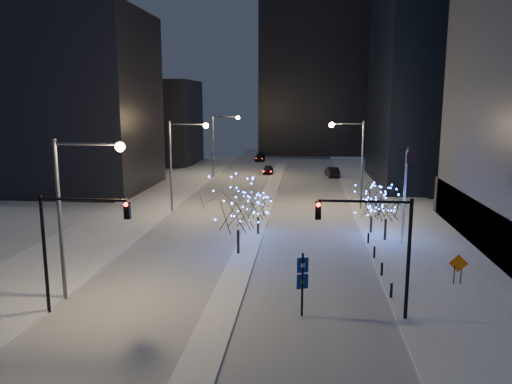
# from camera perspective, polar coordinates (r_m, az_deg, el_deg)

# --- Properties ---
(ground) EXTENTS (160.00, 160.00, 0.00)m
(ground) POSITION_cam_1_polar(r_m,az_deg,el_deg) (29.14, -4.36, -14.38)
(ground) COLOR white
(ground) RESTS_ON ground
(road) EXTENTS (20.00, 130.00, 0.02)m
(road) POSITION_cam_1_polar(r_m,az_deg,el_deg) (62.41, 1.28, -0.86)
(road) COLOR silver
(road) RESTS_ON ground
(median) EXTENTS (2.00, 80.00, 0.15)m
(median) POSITION_cam_1_polar(r_m,az_deg,el_deg) (57.52, 0.89, -1.76)
(median) COLOR white
(median) RESTS_ON ground
(east_sidewalk) EXTENTS (10.00, 90.00, 0.15)m
(east_sidewalk) POSITION_cam_1_polar(r_m,az_deg,el_deg) (48.67, 17.76, -4.53)
(east_sidewalk) COLOR white
(east_sidewalk) RESTS_ON ground
(west_sidewalk) EXTENTS (8.00, 90.00, 0.15)m
(west_sidewalk) POSITION_cam_1_polar(r_m,az_deg,el_deg) (51.17, -15.97, -3.71)
(west_sidewalk) COLOR white
(west_sidewalk) RESTS_ON ground
(filler_west_near) EXTENTS (22.00, 18.00, 24.00)m
(filler_west_near) POSITION_cam_1_polar(r_m,az_deg,el_deg) (73.72, -20.92, 9.58)
(filler_west_near) COLOR black
(filler_west_near) RESTS_ON ground
(filler_west_far) EXTENTS (18.00, 16.00, 16.00)m
(filler_west_far) POSITION_cam_1_polar(r_m,az_deg,el_deg) (100.93, -12.08, 7.80)
(filler_west_far) COLOR black
(filler_west_far) RESTS_ON ground
(horizon_block) EXTENTS (24.00, 14.00, 42.00)m
(horizon_block) POSITION_cam_1_polar(r_m,az_deg,el_deg) (118.36, 6.59, 14.61)
(horizon_block) COLOR black
(horizon_block) RESTS_ON ground
(street_lamp_w_near) EXTENTS (4.40, 0.56, 10.00)m
(street_lamp_w_near) POSITION_cam_1_polar(r_m,az_deg,el_deg) (31.73, -19.97, -0.58)
(street_lamp_w_near) COLOR #595E66
(street_lamp_w_near) RESTS_ON ground
(street_lamp_w_mid) EXTENTS (4.40, 0.56, 10.00)m
(street_lamp_w_mid) POSITION_cam_1_polar(r_m,az_deg,el_deg) (55.07, -8.70, 4.35)
(street_lamp_w_mid) COLOR #595E66
(street_lamp_w_mid) RESTS_ON ground
(street_lamp_w_far) EXTENTS (4.40, 0.56, 10.00)m
(street_lamp_w_far) POSITION_cam_1_polar(r_m,az_deg,el_deg) (79.43, -4.19, 6.27)
(street_lamp_w_far) COLOR #595E66
(street_lamp_w_far) RESTS_ON ground
(street_lamp_east) EXTENTS (3.90, 0.56, 10.00)m
(street_lamp_east) POSITION_cam_1_polar(r_m,az_deg,el_deg) (56.56, 11.17, 4.38)
(street_lamp_east) COLOR #595E66
(street_lamp_east) RESTS_ON ground
(traffic_signal_west) EXTENTS (5.26, 0.43, 7.00)m
(traffic_signal_west) POSITION_cam_1_polar(r_m,az_deg,el_deg) (30.13, -20.55, -4.57)
(traffic_signal_west) COLOR black
(traffic_signal_west) RESTS_ON ground
(traffic_signal_east) EXTENTS (5.26, 0.43, 7.00)m
(traffic_signal_east) POSITION_cam_1_polar(r_m,az_deg,el_deg) (28.33, 14.05, -5.14)
(traffic_signal_east) COLOR black
(traffic_signal_east) RESTS_ON ground
(flagpoles) EXTENTS (1.35, 2.60, 8.00)m
(flagpoles) POSITION_cam_1_polar(r_m,az_deg,el_deg) (44.73, 16.76, 0.44)
(flagpoles) COLOR silver
(flagpoles) RESTS_ON east_sidewalk
(bollards) EXTENTS (0.16, 12.16, 0.90)m
(bollards) POSITION_cam_1_polar(r_m,az_deg,el_deg) (38.23, 13.76, -7.57)
(bollards) COLOR black
(bollards) RESTS_ON east_sidewalk
(car_near) EXTENTS (1.79, 4.21, 1.42)m
(car_near) POSITION_cam_1_polar(r_m,az_deg,el_deg) (84.22, 1.38, 2.57)
(car_near) COLOR black
(car_near) RESTS_ON ground
(car_mid) EXTENTS (2.36, 4.98, 1.58)m
(car_mid) POSITION_cam_1_polar(r_m,az_deg,el_deg) (81.91, 8.70, 2.28)
(car_mid) COLOR black
(car_mid) RESTS_ON ground
(car_far) EXTENTS (2.13, 4.97, 1.43)m
(car_far) POSITION_cam_1_polar(r_m,az_deg,el_deg) (102.61, 0.46, 3.98)
(car_far) COLOR black
(car_far) RESTS_ON ground
(holiday_tree_median_near) EXTENTS (6.35, 6.35, 6.16)m
(holiday_tree_median_near) POSITION_cam_1_polar(r_m,az_deg,el_deg) (39.30, -2.08, -1.65)
(holiday_tree_median_near) COLOR black
(holiday_tree_median_near) RESTS_ON median
(holiday_tree_median_far) EXTENTS (3.49, 3.49, 4.12)m
(holiday_tree_median_far) POSITION_cam_1_polar(r_m,az_deg,el_deg) (45.34, 0.24, -1.46)
(holiday_tree_median_far) COLOR black
(holiday_tree_median_far) RESTS_ON median
(holiday_tree_plaza_near) EXTENTS (5.11, 5.11, 5.18)m
(holiday_tree_plaza_near) POSITION_cam_1_polar(r_m,az_deg,el_deg) (44.67, 14.70, -1.14)
(holiday_tree_plaza_near) COLOR black
(holiday_tree_plaza_near) RESTS_ON east_sidewalk
(holiday_tree_plaza_far) EXTENTS (3.85, 3.85, 4.53)m
(holiday_tree_plaza_far) POSITION_cam_1_polar(r_m,az_deg,el_deg) (46.97, 13.12, -1.12)
(holiday_tree_plaza_far) COLOR black
(holiday_tree_plaza_far) RESTS_ON east_sidewalk
(wayfinding_sign) EXTENTS (0.66, 0.31, 3.77)m
(wayfinding_sign) POSITION_cam_1_polar(r_m,az_deg,el_deg) (28.78, 5.33, -9.74)
(wayfinding_sign) COLOR black
(wayfinding_sign) RESTS_ON ground
(construction_sign) EXTENTS (1.24, 0.17, 2.04)m
(construction_sign) POSITION_cam_1_polar(r_m,az_deg,el_deg) (36.04, 22.10, -7.86)
(construction_sign) COLOR black
(construction_sign) RESTS_ON east_sidewalk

